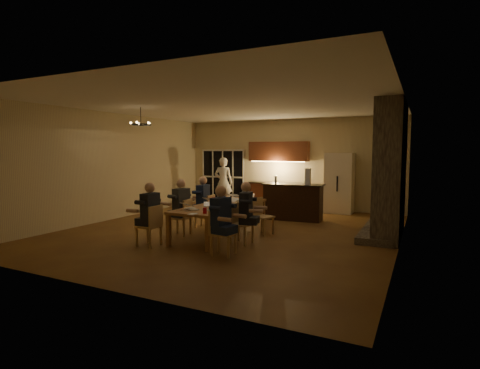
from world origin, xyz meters
name	(u,v)px	position (x,y,z in m)	size (l,w,h in m)	color
floor	(231,231)	(0.00, 0.00, 0.00)	(9.00, 9.00, 0.00)	brown
back_wall	(289,164)	(0.00, 4.52, 1.60)	(8.00, 0.04, 3.20)	tan
left_wall	(113,166)	(-4.02, 0.00, 1.60)	(0.04, 9.00, 3.20)	tan
right_wall	(403,173)	(4.02, 0.00, 1.60)	(0.04, 9.00, 3.20)	tan
ceiling	(231,105)	(0.00, 0.00, 3.22)	(8.00, 9.00, 0.04)	white
french_doors	(223,177)	(-2.70, 4.47, 1.05)	(1.86, 0.08, 2.10)	black
fireplace	(391,170)	(3.70, 1.20, 1.60)	(0.58, 2.50, 3.20)	slate
kitchenette	(278,175)	(-0.30, 4.20, 1.20)	(2.24, 0.68, 2.40)	brown
refrigerator	(339,183)	(1.90, 4.15, 1.00)	(0.90, 0.68, 2.00)	#F0E6C9
dining_table	(222,220)	(0.01, -0.53, 0.38)	(1.10, 3.08, 0.75)	#AF7646
bar_island	(293,202)	(0.93, 2.22, 0.54)	(1.79, 0.68, 1.08)	black
chair_left_near	(149,226)	(-0.88, -2.17, 0.45)	(0.44, 0.44, 0.89)	tan
chair_left_mid	(180,217)	(-0.89, -0.99, 0.45)	(0.44, 0.44, 0.89)	tan
chair_left_far	(204,211)	(-0.84, 0.05, 0.45)	(0.44, 0.44, 0.89)	tan
chair_right_near	(223,233)	(0.91, -2.09, 0.45)	(0.44, 0.44, 0.89)	tan
chair_right_mid	(242,224)	(0.83, -1.09, 0.45)	(0.44, 0.44, 0.89)	tan
chair_right_far	(263,216)	(0.88, 0.00, 0.45)	(0.44, 0.44, 0.89)	tan
person_left_near	(150,214)	(-0.86, -2.14, 0.69)	(0.60, 0.60, 1.38)	#23242D
person_right_near	(221,221)	(0.88, -2.13, 0.69)	(0.60, 0.60, 1.38)	#1D2A48
person_left_mid	(181,207)	(-0.86, -0.99, 0.69)	(0.60, 0.60, 1.38)	#31363A
person_right_mid	(246,213)	(0.92, -1.06, 0.69)	(0.60, 0.60, 1.38)	#23242D
person_left_far	(203,202)	(-0.90, 0.09, 0.69)	(0.60, 0.60, 1.38)	#1D2A48
standing_person	(223,182)	(-2.18, 3.55, 0.92)	(0.67, 0.44, 1.84)	white
chandelier	(141,125)	(-2.32, -0.69, 2.75)	(0.54, 0.54, 0.03)	black
laptop_a	(192,205)	(-0.21, -1.52, 0.86)	(0.32, 0.28, 0.23)	silver
laptop_b	(211,205)	(0.23, -1.41, 0.86)	(0.32, 0.28, 0.23)	silver
laptop_c	(213,199)	(-0.27, -0.48, 0.86)	(0.32, 0.28, 0.23)	silver
laptop_d	(230,201)	(0.23, -0.53, 0.86)	(0.32, 0.28, 0.23)	silver
laptop_e	(235,195)	(-0.20, 0.57, 0.86)	(0.32, 0.28, 0.23)	silver
laptop_f	(248,196)	(0.24, 0.49, 0.86)	(0.32, 0.28, 0.23)	silver
mug_front	(213,205)	(0.02, -0.94, 0.80)	(0.08, 0.08, 0.10)	white
mug_mid	(237,200)	(0.15, 0.05, 0.80)	(0.08, 0.08, 0.10)	white
mug_back	(222,198)	(-0.39, 0.19, 0.80)	(0.07, 0.07, 0.10)	white
redcup_near	(205,211)	(0.33, -1.83, 0.81)	(0.08, 0.08, 0.12)	red
redcup_mid	(214,200)	(-0.41, -0.18, 0.81)	(0.09, 0.09, 0.12)	red
redcup_far	(250,197)	(0.14, 0.81, 0.81)	(0.08, 0.08, 0.12)	red
can_silver	(205,206)	(0.01, -1.31, 0.81)	(0.07, 0.07, 0.12)	#B2B2B7
can_cola	(242,196)	(-0.13, 0.87, 0.81)	(0.07, 0.07, 0.12)	#3F0F0C
plate_near	(224,209)	(0.39, -1.12, 0.76)	(0.22, 0.22, 0.02)	white
plate_left	(190,208)	(-0.32, -1.41, 0.76)	(0.24, 0.24, 0.02)	white
plate_far	(248,202)	(0.39, 0.21, 0.76)	(0.26, 0.26, 0.02)	white
notepad	(193,214)	(0.17, -2.05, 0.76)	(0.14, 0.20, 0.01)	white
bar_bottle	(276,179)	(0.38, 2.20, 1.20)	(0.07, 0.07, 0.24)	#99999E
bar_blender	(308,176)	(1.37, 2.22, 1.32)	(0.15, 0.15, 0.47)	silver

